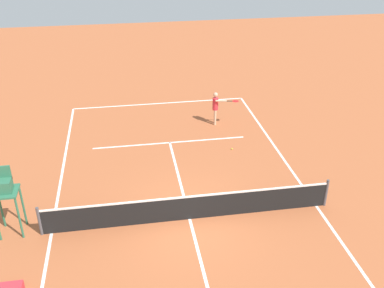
{
  "coord_description": "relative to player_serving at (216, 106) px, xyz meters",
  "views": [
    {
      "loc": [
        1.93,
        12.05,
        9.47
      ],
      "look_at": [
        -0.74,
        -3.93,
        0.8
      ],
      "focal_mm": 41.31,
      "sensor_mm": 36.0,
      "label": 1
    }
  ],
  "objects": [
    {
      "name": "umpire_chair",
      "position": [
        8.35,
        6.99,
        0.62
      ],
      "size": [
        0.8,
        0.8,
        2.41
      ],
      "color": "#2D6B4C",
      "rests_on": "ground"
    },
    {
      "name": "player_serving",
      "position": [
        0.0,
        0.0,
        0.0
      ],
      "size": [
        1.22,
        0.78,
        1.66
      ],
      "rotation": [
        0.0,
        0.0,
        1.36
      ],
      "color": "#D8A884",
      "rests_on": "ground"
    },
    {
      "name": "ground_plane",
      "position": [
        2.5,
        7.3,
        -0.99
      ],
      "size": [
        60.0,
        60.0,
        0.0
      ],
      "primitive_type": "plane",
      "color": "#AD5933"
    },
    {
      "name": "tennis_ball",
      "position": [
        -0.15,
        2.7,
        -0.95
      ],
      "size": [
        0.07,
        0.07,
        0.07
      ],
      "primitive_type": "sphere",
      "color": "#CCE033",
      "rests_on": "ground"
    },
    {
      "name": "court_lines",
      "position": [
        2.5,
        7.3,
        -0.98
      ],
      "size": [
        9.35,
        20.82,
        0.01
      ],
      "color": "white",
      "rests_on": "ground"
    },
    {
      "name": "tennis_net",
      "position": [
        2.5,
        7.3,
        -0.49
      ],
      "size": [
        9.95,
        0.1,
        1.07
      ],
      "color": "#4C4C51",
      "rests_on": "ground"
    }
  ]
}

